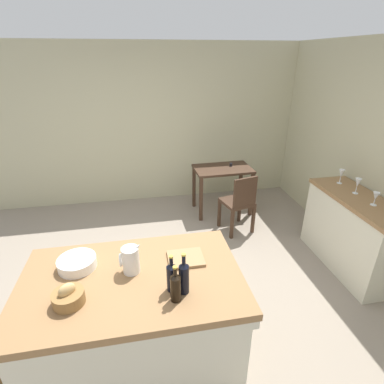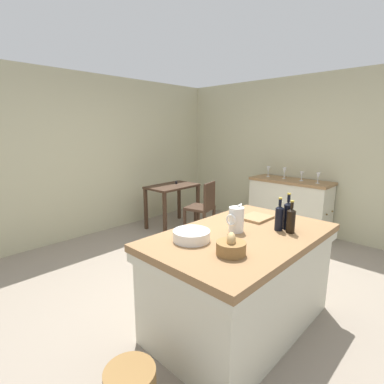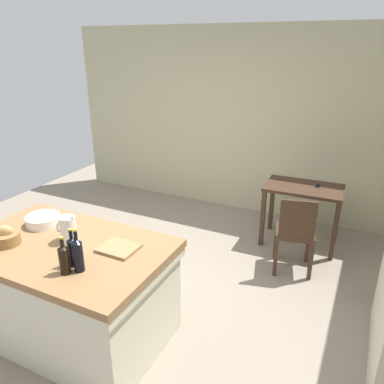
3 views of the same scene
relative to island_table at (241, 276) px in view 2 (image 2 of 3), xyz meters
name	(u,v)px [view 2 (image 2 of 3)]	position (x,y,z in m)	size (l,w,h in m)	color
ground_plane	(209,286)	(0.30, 0.62, -0.47)	(6.76, 6.76, 0.00)	gray
wall_back	(89,156)	(0.30, 3.22, 0.83)	(5.32, 0.12, 2.60)	#B7B28E
wall_right	(311,156)	(2.90, 0.62, 0.83)	(0.12, 5.20, 2.60)	#B7B28E
island_table	(241,276)	(0.00, 0.00, 0.00)	(1.67, 1.03, 0.87)	olive
side_cabinet	(289,206)	(2.56, 0.79, -0.01)	(0.52, 1.32, 0.92)	olive
writing_desk	(172,192)	(1.43, 2.46, 0.17)	(0.92, 0.59, 0.81)	#3D281C
wooden_chair	(203,206)	(1.48, 1.78, 0.02)	(0.49, 0.49, 0.90)	#3D281C
pitcher	(236,219)	(0.00, 0.07, 0.51)	(0.17, 0.13, 0.26)	white
wash_bowl	(192,235)	(-0.42, 0.20, 0.44)	(0.29, 0.29, 0.08)	white
bread_basket	(231,247)	(-0.41, -0.18, 0.46)	(0.21, 0.21, 0.16)	olive
cutting_board	(256,218)	(0.44, 0.14, 0.41)	(0.29, 0.24, 0.02)	#99754C
wine_bottle_dark	(288,215)	(0.36, -0.22, 0.53)	(0.07, 0.07, 0.32)	black
wine_bottle_amber	(279,217)	(0.28, -0.18, 0.52)	(0.07, 0.07, 0.29)	black
wine_bottle_green	(291,220)	(0.30, -0.28, 0.51)	(0.07, 0.07, 0.28)	black
wine_glass_far_left	(318,176)	(2.53, 0.35, 0.56)	(0.07, 0.07, 0.16)	white
wine_glass_left	(302,174)	(2.57, 0.62, 0.55)	(0.07, 0.07, 0.15)	white
wine_glass_middle	(284,171)	(2.58, 0.92, 0.58)	(0.07, 0.07, 0.19)	white
wine_glass_right	(268,170)	(2.59, 1.23, 0.58)	(0.07, 0.07, 0.18)	white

